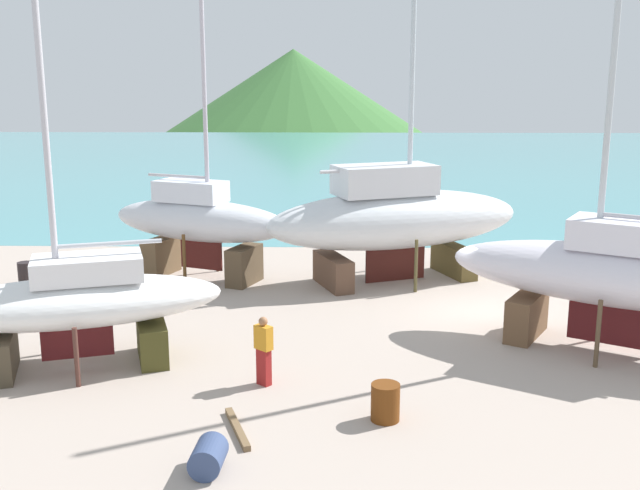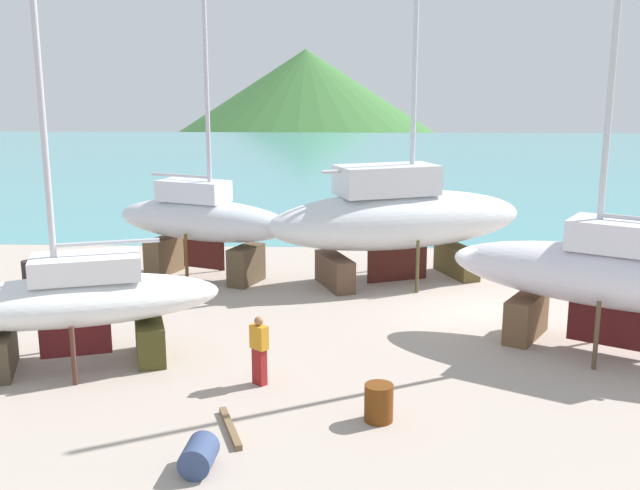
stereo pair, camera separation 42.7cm
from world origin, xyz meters
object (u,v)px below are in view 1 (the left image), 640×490
at_px(sailboat_large_starboard, 395,218).
at_px(barrel_tipped_right, 26,275).
at_px(sailboat_mid_port, 614,275).
at_px(barrel_by_slipway, 385,402).
at_px(sailboat_far_slipway, 200,222).
at_px(barrel_rust_far, 208,457).
at_px(sailboat_small_center, 76,303).
at_px(worker, 264,350).

distance_m(sailboat_large_starboard, barrel_tipped_right, 13.31).
height_order(sailboat_mid_port, barrel_by_slipway, sailboat_mid_port).
relative_size(sailboat_mid_port, barrel_tipped_right, 14.71).
xyz_separation_m(sailboat_far_slipway, barrel_rust_far, (2.59, -13.82, -1.84)).
bearing_deg(sailboat_small_center, worker, 149.83).
height_order(sailboat_large_starboard, barrel_tipped_right, sailboat_large_starboard).
height_order(sailboat_large_starboard, barrel_rust_far, sailboat_large_starboard).
height_order(sailboat_far_slipway, barrel_tipped_right, sailboat_far_slipway).
bearing_deg(barrel_tipped_right, worker, -42.27).
height_order(sailboat_mid_port, barrel_tipped_right, sailboat_mid_port).
distance_m(sailboat_small_center, worker, 5.02).
bearing_deg(sailboat_large_starboard, sailboat_far_slipway, 157.54).
xyz_separation_m(sailboat_far_slipway, sailboat_large_starboard, (7.11, -0.13, 0.20)).
height_order(sailboat_small_center, sailboat_mid_port, sailboat_mid_port).
relative_size(barrel_by_slipway, barrel_tipped_right, 0.92).
height_order(sailboat_small_center, sailboat_large_starboard, sailboat_large_starboard).
distance_m(sailboat_small_center, sailboat_far_slipway, 8.82).
bearing_deg(barrel_by_slipway, sailboat_small_center, 159.21).
distance_m(sailboat_large_starboard, worker, 10.43).
bearing_deg(barrel_rust_far, worker, 80.87).
relative_size(sailboat_large_starboard, barrel_tipped_right, 16.11).
relative_size(sailboat_large_starboard, barrel_rust_far, 17.29).
bearing_deg(sailboat_small_center, sailboat_large_starboard, -153.52).
xyz_separation_m(worker, barrel_by_slipway, (2.81, -1.85, -0.48)).
xyz_separation_m(barrel_rust_far, barrel_tipped_right, (-8.60, 12.53, 0.14)).
xyz_separation_m(sailboat_far_slipway, barrel_by_slipway, (6.06, -11.56, -1.73)).
bearing_deg(barrel_by_slipway, sailboat_large_starboard, 84.75).
distance_m(sailboat_mid_port, barrel_tipped_right, 19.42).
distance_m(barrel_rust_far, barrel_tipped_right, 15.20).
xyz_separation_m(sailboat_far_slipway, worker, (3.25, -9.71, -1.25)).
distance_m(sailboat_large_starboard, barrel_by_slipway, 11.64).
bearing_deg(barrel_by_slipway, barrel_tipped_right, 139.60).
bearing_deg(barrel_tipped_right, sailboat_small_center, -59.05).
bearing_deg(sailboat_large_starboard, barrel_tipped_right, 163.65).
bearing_deg(sailboat_large_starboard, sailboat_small_center, -156.97).
height_order(sailboat_far_slipway, barrel_rust_far, sailboat_far_slipway).
height_order(sailboat_small_center, worker, sailboat_small_center).
distance_m(sailboat_far_slipway, sailboat_large_starboard, 7.11).
distance_m(barrel_rust_far, barrel_by_slipway, 4.14).
xyz_separation_m(barrel_rust_far, barrel_by_slipway, (3.47, 2.25, 0.10)).
relative_size(sailboat_small_center, barrel_rust_far, 13.07).
distance_m(sailboat_small_center, barrel_tipped_right, 8.69).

